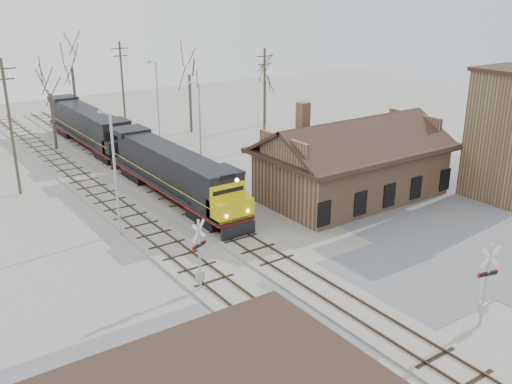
% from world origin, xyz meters
% --- Properties ---
extents(ground, '(140.00, 140.00, 0.00)m').
position_xyz_m(ground, '(0.00, 0.00, 0.00)').
color(ground, '#A8A398').
rests_on(ground, ground).
extents(road, '(60.00, 9.00, 0.03)m').
position_xyz_m(road, '(0.00, 0.00, 0.01)').
color(road, '#5E5E63').
rests_on(road, ground).
extents(parking_lot, '(22.00, 26.00, 0.03)m').
position_xyz_m(parking_lot, '(18.00, 4.00, 0.02)').
color(parking_lot, '#5E5E63').
rests_on(parking_lot, ground).
extents(track_main, '(3.40, 90.00, 0.24)m').
position_xyz_m(track_main, '(0.00, 15.00, 0.07)').
color(track_main, '#A8A398').
rests_on(track_main, ground).
extents(track_siding, '(3.40, 90.00, 0.24)m').
position_xyz_m(track_siding, '(-4.50, 15.00, 0.07)').
color(track_siding, '#A8A398').
rests_on(track_siding, ground).
extents(depot, '(15.20, 9.31, 7.90)m').
position_xyz_m(depot, '(11.99, 12.00, 2.41)').
color(depot, '#90694A').
rests_on(depot, ground).
extents(locomotive_lead, '(2.84, 19.00, 4.21)m').
position_xyz_m(locomotive_lead, '(0.00, 19.23, 2.21)').
color(locomotive_lead, black).
rests_on(locomotive_lead, ground).
extents(locomotive_trailing, '(2.84, 19.00, 3.99)m').
position_xyz_m(locomotive_trailing, '(0.00, 38.50, 2.21)').
color(locomotive_trailing, black).
rests_on(locomotive_trailing, ground).
extents(crossbuck_near, '(1.25, 0.38, 4.45)m').
position_xyz_m(crossbuck_near, '(4.17, -5.43, 2.06)').
color(crossbuck_near, '#A5A8AD').
rests_on(crossbuck_near, ground).
extents(crossbuck_far, '(1.15, 0.56, 4.28)m').
position_xyz_m(crossbuck_far, '(-5.60, 5.64, 1.99)').
color(crossbuck_far, '#A5A8AD').
rests_on(crossbuck_far, ground).
extents(streetlight_a, '(0.25, 2.04, 8.42)m').
position_xyz_m(streetlight_a, '(-6.28, 15.69, 4.74)').
color(streetlight_a, '#A5A8AD').
rests_on(streetlight_a, ground).
extents(streetlight_b, '(0.25, 2.04, 8.14)m').
position_xyz_m(streetlight_b, '(5.34, 24.79, 4.60)').
color(streetlight_b, '#A5A8AD').
rests_on(streetlight_b, ground).
extents(streetlight_c, '(0.25, 2.04, 8.52)m').
position_xyz_m(streetlight_c, '(7.58, 38.06, 4.79)').
color(streetlight_c, '#A5A8AD').
rests_on(streetlight_c, ground).
extents(utility_pole_a, '(2.00, 0.24, 10.95)m').
position_xyz_m(utility_pole_a, '(-9.83, 28.05, 5.71)').
color(utility_pole_a, '#382D23').
rests_on(utility_pole_a, ground).
extents(utility_pole_b, '(2.00, 0.24, 10.45)m').
position_xyz_m(utility_pole_b, '(5.58, 42.67, 5.46)').
color(utility_pole_b, '#382D23').
rests_on(utility_pole_b, ground).
extents(utility_pole_c, '(2.00, 0.24, 10.30)m').
position_xyz_m(utility_pole_c, '(15.11, 28.35, 5.38)').
color(utility_pole_c, '#382D23').
rests_on(utility_pole_c, ground).
extents(tree_b, '(3.88, 3.88, 9.50)m').
position_xyz_m(tree_b, '(-3.18, 40.40, 6.75)').
color(tree_b, '#382D23').
rests_on(tree_b, ground).
extents(tree_c, '(5.05, 5.05, 12.37)m').
position_xyz_m(tree_c, '(1.05, 45.91, 8.82)').
color(tree_c, '#382D23').
rests_on(tree_c, ground).
extents(tree_d, '(4.42, 4.42, 10.84)m').
position_xyz_m(tree_d, '(12.20, 39.02, 7.72)').
color(tree_d, '#382D23').
rests_on(tree_d, ground).
extents(tree_e, '(3.65, 3.65, 8.94)m').
position_xyz_m(tree_e, '(21.37, 36.96, 6.35)').
color(tree_e, '#382D23').
rests_on(tree_e, ground).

